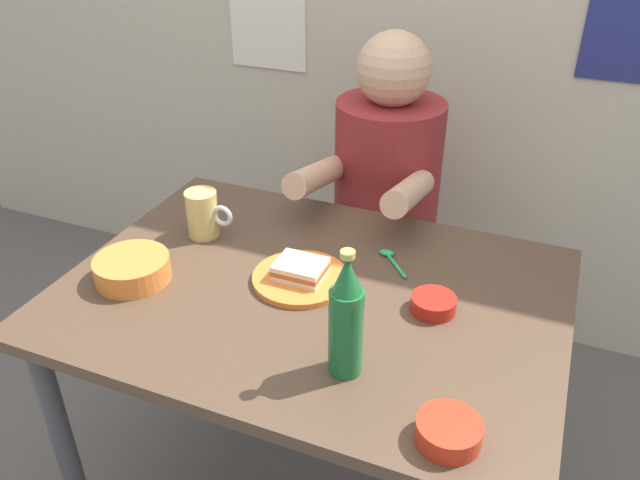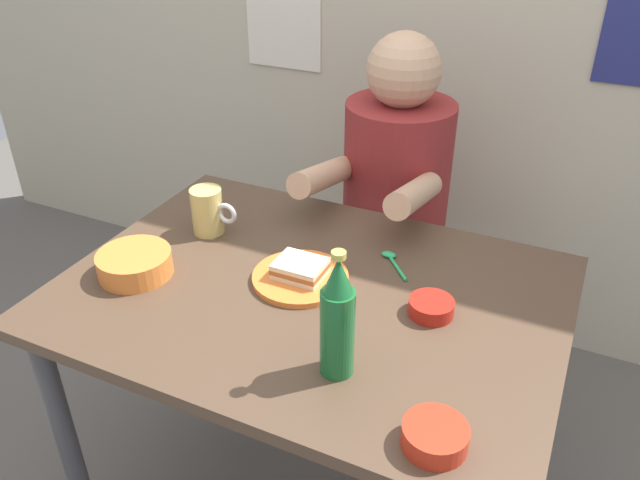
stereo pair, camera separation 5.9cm
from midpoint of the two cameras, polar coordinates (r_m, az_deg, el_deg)
name	(u,v)px [view 1 (the left image)]	position (r m, az deg, el deg)	size (l,w,h in m)	color
dining_table	(312,322)	(1.46, -1.92, -7.46)	(1.10, 0.80, 0.74)	#4C3828
stool	(381,282)	(2.12, 4.73, -3.79)	(0.34, 0.34, 0.45)	#4C4C51
person_seated	(387,169)	(1.90, 5.16, 6.37)	(0.33, 0.56, 0.72)	maroon
plate_orange	(301,278)	(1.43, -2.96, -3.49)	(0.22, 0.22, 0.01)	orange
sandwich	(300,269)	(1.42, -2.99, -2.65)	(0.11, 0.09, 0.04)	beige
beer_mug	(203,214)	(1.61, -11.56, 2.33)	(0.13, 0.08, 0.12)	#D1BC66
beer_bottle	(346,319)	(1.13, 0.85, -7.22)	(0.06, 0.06, 0.26)	#19602D
sauce_bowl_chili	(449,431)	(1.09, 9.97, -16.66)	(0.11, 0.11, 0.04)	red
sambal_bowl_red	(433,303)	(1.35, 8.99, -5.69)	(0.10, 0.10, 0.03)	#B21E14
soup_bowl_orange	(132,268)	(1.49, -17.74, -2.42)	(0.17, 0.17, 0.05)	orange
spoon	(390,258)	(1.51, 5.27, -1.62)	(0.09, 0.10, 0.01)	#26A559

